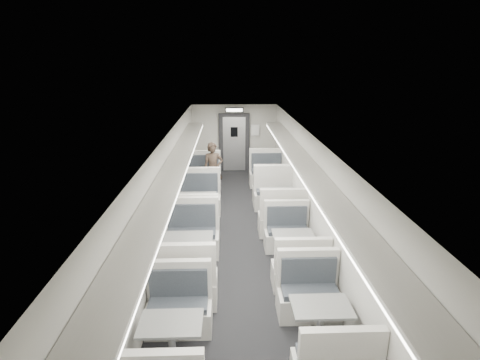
{
  "coord_description": "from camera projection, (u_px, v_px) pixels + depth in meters",
  "views": [
    {
      "loc": [
        -0.26,
        -7.29,
        3.85
      ],
      "look_at": [
        0.04,
        1.01,
        1.2
      ],
      "focal_mm": 28.0,
      "sensor_mm": 36.0,
      "label": 1
    }
  ],
  "objects": [
    {
      "name": "room",
      "position": [
        240.0,
        195.0,
        7.76
      ],
      "size": [
        3.24,
        12.24,
        2.64
      ],
      "color": "black",
      "rests_on": "ground"
    },
    {
      "name": "booth_left_a",
      "position": [
        203.0,
        183.0,
        11.13
      ],
      "size": [
        1.06,
        2.15,
        1.15
      ],
      "color": "#ABA9A0",
      "rests_on": "room"
    },
    {
      "name": "booth_left_b",
      "position": [
        197.0,
        211.0,
        9.05
      ],
      "size": [
        1.1,
        2.23,
        1.19
      ],
      "color": "#ABA9A0",
      "rests_on": "room"
    },
    {
      "name": "booth_left_c",
      "position": [
        188.0,
        257.0,
        6.92
      ],
      "size": [
        1.1,
        2.23,
        1.19
      ],
      "color": "#ABA9A0",
      "rests_on": "room"
    },
    {
      "name": "booth_left_d",
      "position": [
        172.0,
        344.0,
        4.85
      ],
      "size": [
        0.97,
        1.97,
        1.05
      ],
      "color": "#ABA9A0",
      "rests_on": "room"
    },
    {
      "name": "booth_right_a",
      "position": [
        269.0,
        182.0,
        11.23
      ],
      "size": [
        1.09,
        2.21,
        1.18
      ],
      "color": "#ABA9A0",
      "rests_on": "room"
    },
    {
      "name": "booth_right_b",
      "position": [
        278.0,
        205.0,
        9.41
      ],
      "size": [
        1.08,
        2.19,
        1.17
      ],
      "color": "#ABA9A0",
      "rests_on": "room"
    },
    {
      "name": "booth_right_c",
      "position": [
        293.0,
        250.0,
        7.29
      ],
      "size": [
        0.96,
        1.94,
        1.04
      ],
      "color": "#ABA9A0",
      "rests_on": "room"
    },
    {
      "name": "booth_right_d",
      "position": [
        320.0,
        326.0,
        5.17
      ],
      "size": [
        0.98,
        1.98,
        1.06
      ],
      "color": "#ABA9A0",
      "rests_on": "room"
    },
    {
      "name": "passenger",
      "position": [
        213.0,
        169.0,
        11.03
      ],
      "size": [
        0.63,
        0.46,
        1.61
      ],
      "primitive_type": "imported",
      "rotation": [
        0.0,
        0.0,
        0.14
      ],
      "color": "black",
      "rests_on": "room"
    },
    {
      "name": "window_a",
      "position": [
        185.0,
        151.0,
        10.9
      ],
      "size": [
        0.02,
        1.18,
        0.84
      ],
      "primitive_type": "cube",
      "color": "black",
      "rests_on": "room"
    },
    {
      "name": "window_b",
      "position": [
        175.0,
        172.0,
        8.81
      ],
      "size": [
        0.02,
        1.18,
        0.84
      ],
      "primitive_type": "cube",
      "color": "black",
      "rests_on": "room"
    },
    {
      "name": "window_c",
      "position": [
        159.0,
        207.0,
        6.71
      ],
      "size": [
        0.02,
        1.18,
        0.84
      ],
      "primitive_type": "cube",
      "color": "black",
      "rests_on": "room"
    },
    {
      "name": "window_d",
      "position": [
        129.0,
        274.0,
        4.62
      ],
      "size": [
        0.02,
        1.18,
        0.84
      ],
      "primitive_type": "cube",
      "color": "black",
      "rests_on": "room"
    },
    {
      "name": "luggage_rack_left",
      "position": [
        176.0,
        166.0,
        7.22
      ],
      "size": [
        0.46,
        10.4,
        0.09
      ],
      "color": "#ABA9A0",
      "rests_on": "room"
    },
    {
      "name": "luggage_rack_right",
      "position": [
        304.0,
        165.0,
        7.3
      ],
      "size": [
        0.46,
        10.4,
        0.09
      ],
      "color": "#ABA9A0",
      "rests_on": "room"
    },
    {
      "name": "vestibule_door",
      "position": [
        234.0,
        143.0,
        13.46
      ],
      "size": [
        1.1,
        0.13,
        2.1
      ],
      "color": "black",
      "rests_on": "room"
    },
    {
      "name": "exit_sign",
      "position": [
        234.0,
        110.0,
        12.62
      ],
      "size": [
        0.62,
        0.12,
        0.16
      ],
      "color": "black",
      "rests_on": "room"
    },
    {
      "name": "wall_notice",
      "position": [
        255.0,
        130.0,
        13.33
      ],
      "size": [
        0.32,
        0.02,
        0.4
      ],
      "primitive_type": "cube",
      "color": "silver",
      "rests_on": "room"
    }
  ]
}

